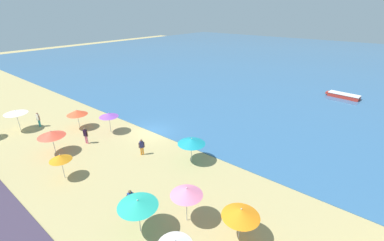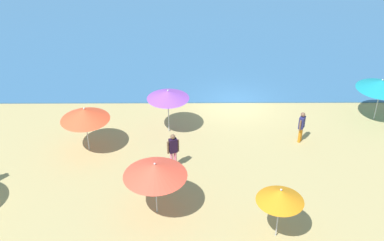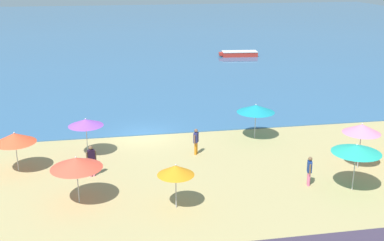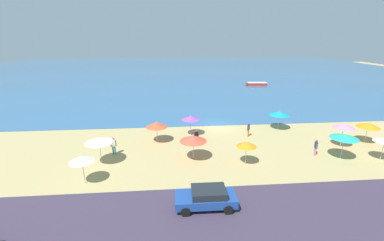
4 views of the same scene
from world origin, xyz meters
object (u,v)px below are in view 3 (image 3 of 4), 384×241
at_px(beach_umbrella_4, 357,149).
at_px(bather_3, 309,169).
at_px(beach_umbrella_7, 256,109).
at_px(beach_umbrella_5, 86,122).
at_px(beach_umbrella_10, 15,138).
at_px(bather_0, 91,159).
at_px(skiff_nearshore, 239,54).
at_px(beach_umbrella_9, 362,129).
at_px(beach_umbrella_2, 176,170).
at_px(beach_umbrella_1, 76,163).
at_px(bather_2, 196,140).

xyz_separation_m(beach_umbrella_4, bather_3, (-2.01, 0.91, -1.36)).
bearing_deg(beach_umbrella_7, beach_umbrella_4, -72.41).
xyz_separation_m(beach_umbrella_4, beach_umbrella_5, (-13.54, 7.20, -0.14)).
height_order(beach_umbrella_10, bather_0, beach_umbrella_10).
bearing_deg(skiff_nearshore, beach_umbrella_9, -94.41).
height_order(beach_umbrella_7, skiff_nearshore, beach_umbrella_7).
height_order(beach_umbrella_2, beach_umbrella_10, beach_umbrella_10).
relative_size(beach_umbrella_1, bather_3, 1.55).
height_order(beach_umbrella_7, beach_umbrella_10, beach_umbrella_7).
distance_m(beach_umbrella_5, bather_3, 13.19).
bearing_deg(beach_umbrella_1, beach_umbrella_10, 128.36).
height_order(beach_umbrella_10, skiff_nearshore, beach_umbrella_10).
bearing_deg(bather_2, bather_3, -46.63).
bearing_deg(bather_3, beach_umbrella_2, -170.59).
bearing_deg(beach_umbrella_9, beach_umbrella_2, -165.42).
bearing_deg(bather_2, beach_umbrella_7, 25.61).
xyz_separation_m(bather_3, skiff_nearshore, (6.38, 36.48, -0.52)).
bearing_deg(beach_umbrella_2, bather_0, 132.60).
bearing_deg(beach_umbrella_10, bather_0, -19.75).
relative_size(beach_umbrella_7, skiff_nearshore, 0.51).
relative_size(bather_2, skiff_nearshore, 0.34).
distance_m(beach_umbrella_10, bather_2, 10.38).
bearing_deg(beach_umbrella_5, beach_umbrella_7, 5.91).
xyz_separation_m(beach_umbrella_4, beach_umbrella_9, (1.68, 2.55, 0.11)).
bearing_deg(bather_0, beach_umbrella_2, -47.40).
bearing_deg(bather_0, beach_umbrella_9, -5.79).
distance_m(beach_umbrella_10, bather_3, 16.04).
bearing_deg(beach_umbrella_7, bather_0, -158.03).
relative_size(beach_umbrella_5, bather_0, 1.33).
bearing_deg(beach_umbrella_9, beach_umbrella_4, -123.36).
relative_size(beach_umbrella_2, bather_0, 1.26).
xyz_separation_m(beach_umbrella_7, bather_0, (-10.58, -4.27, -1.06)).
bearing_deg(beach_umbrella_7, beach_umbrella_5, -174.09).
xyz_separation_m(beach_umbrella_5, bather_3, (11.53, -6.29, -1.22)).
distance_m(beach_umbrella_5, skiff_nearshore, 35.14).
relative_size(beach_umbrella_4, bather_3, 1.57).
bearing_deg(beach_umbrella_1, beach_umbrella_7, 32.97).
bearing_deg(beach_umbrella_7, beach_umbrella_10, -169.23).
distance_m(beach_umbrella_5, beach_umbrella_9, 15.92).
relative_size(beach_umbrella_1, beach_umbrella_7, 1.00).
bearing_deg(beach_umbrella_4, beach_umbrella_10, 162.29).
height_order(beach_umbrella_1, beach_umbrella_10, beach_umbrella_1).
relative_size(beach_umbrella_2, beach_umbrella_10, 0.97).
height_order(beach_umbrella_1, beach_umbrella_2, beach_umbrella_1).
xyz_separation_m(beach_umbrella_9, bather_3, (-3.69, -1.64, -1.47)).
bearing_deg(beach_umbrella_9, beach_umbrella_7, 126.76).
height_order(beach_umbrella_1, skiff_nearshore, beach_umbrella_1).
distance_m(beach_umbrella_5, beach_umbrella_10, 4.14).
relative_size(beach_umbrella_5, bather_3, 1.49).
bearing_deg(beach_umbrella_2, beach_umbrella_1, 163.36).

